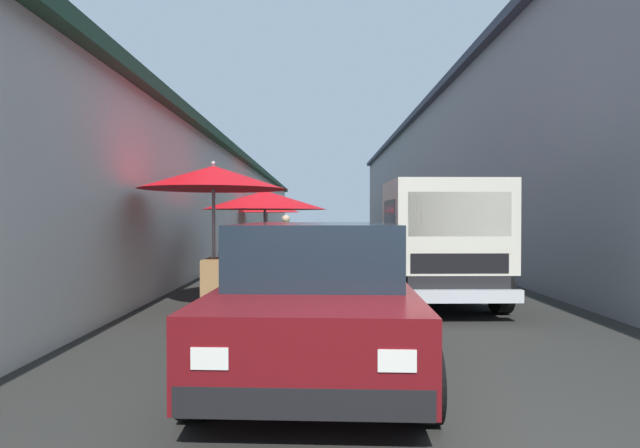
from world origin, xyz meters
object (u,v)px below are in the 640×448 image
object	(u,v)px
fruit_stall_near_left	(216,195)
hatchback_car	(318,294)
fruit_stall_mid_lane	(266,212)
vendor_by_crates	(286,240)
delivery_truck	(434,245)
fruit_stall_near_right	(266,210)

from	to	relation	value
fruit_stall_near_left	hatchback_car	size ratio (longest dim) A/B	0.61
fruit_stall_near_left	hatchback_car	world-z (taller)	fruit_stall_near_left
fruit_stall_mid_lane	vendor_by_crates	distance (m)	2.44
fruit_stall_near_left	delivery_truck	size ratio (longest dim) A/B	0.49
hatchback_car	vendor_by_crates	distance (m)	8.19
vendor_by_crates	fruit_stall_near_right	bearing A→B (deg)	10.65
hatchback_car	vendor_by_crates	size ratio (longest dim) A/B	2.54
fruit_stall_near_right	delivery_truck	xyz separation A→B (m)	(-10.89, -4.01, -0.72)
fruit_stall_mid_lane	hatchback_car	world-z (taller)	fruit_stall_mid_lane
fruit_stall_mid_lane	delivery_truck	size ratio (longest dim) A/B	0.55
delivery_truck	fruit_stall_near_left	bearing A→B (deg)	95.17
fruit_stall_near_left	fruit_stall_mid_lane	bearing A→B (deg)	-11.30
fruit_stall_near_right	hatchback_car	distance (m)	14.53
fruit_stall_mid_lane	delivery_truck	world-z (taller)	fruit_stall_mid_lane
delivery_truck	vendor_by_crates	xyz separation A→B (m)	(4.68, 2.85, -0.14)
fruit_stall_near_right	hatchback_car	size ratio (longest dim) A/B	0.64
fruit_stall_near_left	fruit_stall_near_right	size ratio (longest dim) A/B	0.95
hatchback_car	delivery_truck	bearing A→B (deg)	-29.76
delivery_truck	vendor_by_crates	size ratio (longest dim) A/B	3.16
vendor_by_crates	fruit_stall_mid_lane	bearing A→B (deg)	173.34
vendor_by_crates	hatchback_car	bearing A→B (deg)	-173.90
fruit_stall_near_left	hatchback_car	bearing A→B (deg)	-151.72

